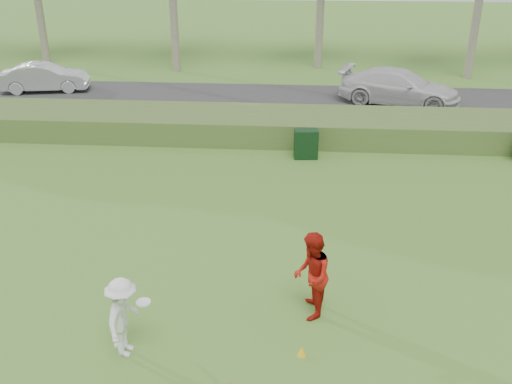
# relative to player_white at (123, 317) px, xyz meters

# --- Properties ---
(ground) EXTENTS (120.00, 120.00, 0.00)m
(ground) POSITION_rel_player_white_xyz_m (2.07, 0.57, -0.80)
(ground) COLOR #407226
(ground) RESTS_ON ground
(reed_strip) EXTENTS (80.00, 3.00, 0.90)m
(reed_strip) POSITION_rel_player_white_xyz_m (2.07, 12.57, -0.35)
(reed_strip) COLOR #406026
(reed_strip) RESTS_ON ground
(park_road) EXTENTS (80.00, 6.00, 0.06)m
(park_road) POSITION_rel_player_white_xyz_m (2.07, 17.57, -0.77)
(park_road) COLOR #2D2D2D
(park_road) RESTS_ON ground
(player_white) EXTENTS (0.87, 1.08, 1.59)m
(player_white) POSITION_rel_player_white_xyz_m (0.00, 0.00, 0.00)
(player_white) COLOR white
(player_white) RESTS_ON ground
(player_red) EXTENTS (0.71, 0.91, 1.86)m
(player_red) POSITION_rel_player_white_xyz_m (3.43, 1.44, 0.13)
(player_red) COLOR #A8170E
(player_red) RESTS_ON ground
(cone_yellow) EXTENTS (0.17, 0.17, 0.19)m
(cone_yellow) POSITION_rel_player_white_xyz_m (3.27, 0.17, -0.70)
(cone_yellow) COLOR yellow
(cone_yellow) RESTS_ON ground
(utility_cabinet) EXTENTS (0.85, 0.58, 1.01)m
(utility_cabinet) POSITION_rel_player_white_xyz_m (3.35, 10.42, -0.29)
(utility_cabinet) COLOR black
(utility_cabinet) RESTS_ON ground
(car_mid) EXTENTS (4.33, 2.25, 1.36)m
(car_mid) POSITION_rel_player_white_xyz_m (-9.34, 18.37, -0.06)
(car_mid) COLOR silver
(car_mid) RESTS_ON park_road
(car_right) EXTENTS (5.76, 3.82, 1.55)m
(car_right) POSITION_rel_player_white_xyz_m (7.54, 17.35, 0.04)
(car_right) COLOR silver
(car_right) RESTS_ON park_road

